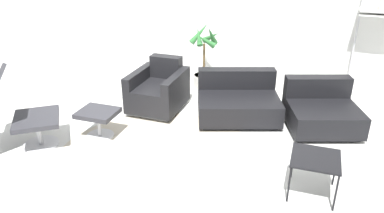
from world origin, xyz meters
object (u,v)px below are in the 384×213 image
(armchair_red, at_px, (159,91))
(couch_low, at_px, (238,102))
(side_table, at_px, (315,161))
(couch_second, at_px, (321,112))
(ottoman, at_px, (98,117))
(potted_plant, at_px, (204,68))

(armchair_red, height_order, couch_low, armchair_red)
(armchair_red, distance_m, side_table, 2.70)
(couch_low, height_order, side_table, couch_low)
(couch_low, distance_m, couch_second, 1.15)
(armchair_red, relative_size, side_table, 1.84)
(ottoman, relative_size, couch_low, 0.36)
(ottoman, bearing_deg, armchair_red, 69.10)
(couch_low, xyz_separation_m, couch_second, (1.15, 0.04, -0.00))
(ottoman, bearing_deg, potted_plant, 67.19)
(couch_second, bearing_deg, armchair_red, -15.08)
(ottoman, distance_m, armchair_red, 1.13)
(armchair_red, xyz_separation_m, side_table, (2.30, -1.41, 0.11))
(couch_low, relative_size, side_table, 2.85)
(armchair_red, bearing_deg, couch_low, -174.06)
(armchair_red, bearing_deg, potted_plant, -113.83)
(ottoman, distance_m, couch_low, 1.98)
(armchair_red, relative_size, couch_second, 0.77)
(ottoman, bearing_deg, couch_low, 35.89)
(ottoman, height_order, potted_plant, potted_plant)
(couch_low, bearing_deg, potted_plant, -66.19)
(ottoman, xyz_separation_m, side_table, (2.71, -0.35, 0.11))
(couch_low, relative_size, potted_plant, 1.18)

